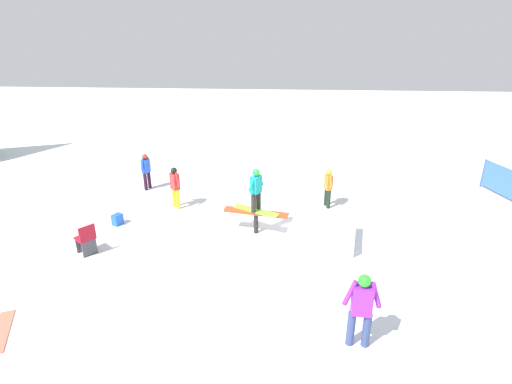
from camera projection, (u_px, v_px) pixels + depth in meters
name	position (u px, v px, depth m)	size (l,w,h in m)	color
ground_plane	(256.00, 232.00, 11.86)	(60.00, 60.00, 0.00)	white
rail_feature	(256.00, 215.00, 11.64)	(1.93, 0.63, 0.70)	black
snow_kicker_ramp	(322.00, 233.00, 11.30)	(1.80, 1.50, 0.49)	white
main_rider_on_rail	(256.00, 191.00, 11.35)	(1.39, 0.93, 1.30)	#83DA34
bystander_orange	(328.00, 186.00, 13.30)	(0.27, 0.58, 1.35)	black
bystander_purple	(361.00, 307.00, 7.33)	(0.72, 0.25, 1.57)	navy
bystander_blue	(146.00, 170.00, 14.79)	(0.27, 0.57, 1.37)	black
bystander_red	(175.00, 185.00, 13.22)	(0.48, 0.51, 1.43)	gold
loose_snowboard_coral	(2.00, 332.00, 7.97)	(1.31, 0.28, 0.02)	#EC7057
loose_snowboard_white	(426.00, 234.00, 11.72)	(1.46, 0.28, 0.02)	white
folding_chair	(86.00, 240.00, 10.60)	(0.62, 0.62, 0.88)	#3F3F44
backpack_on_snow	(117.00, 219.00, 12.28)	(0.30, 0.22, 0.34)	blue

